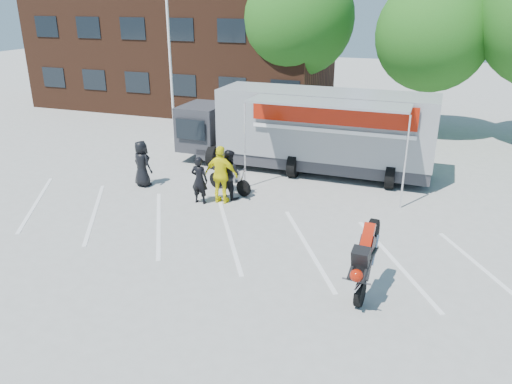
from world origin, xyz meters
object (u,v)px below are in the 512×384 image
Objects in this scene: flagpole at (173,34)px; stunt_bike_rider at (366,291)px; parked_motorcycle at (230,191)px; spectator_leather_c at (229,174)px; spectator_leather_a at (142,164)px; transporter_truck at (311,171)px; tree_left at (297,19)px; spectator_leather_b at (199,180)px; tree_mid at (433,35)px; spectator_hivis at (221,175)px.

stunt_bike_rider is at bearing -45.04° from flagpole.
parked_motorcycle is 1.13× the size of spectator_leather_c.
spectator_leather_a is (1.82, -6.26, -4.19)m from flagpole.
flagpole is 9.20m from transporter_truck.
transporter_truck is at bearing -70.04° from tree_left.
transporter_truck is (3.06, -8.42, -5.57)m from tree_left.
spectator_leather_b reaches higher than transporter_truck.
tree_left reaches higher than spectator_leather_c.
transporter_truck is (7.30, -2.42, -5.05)m from flagpole.
tree_mid is at bearing 62.57° from transporter_truck.
tree_mid is 13.36m from spectator_leather_c.
stunt_bike_rider is 7.11m from spectator_leather_c.
tree_left is 4.31× the size of spectator_hivis.
tree_mid reaches higher than spectator_leather_b.
flagpole reaches higher than spectator_leather_a.
tree_mid is 3.89× the size of parked_motorcycle.
transporter_truck is 5.46m from spectator_leather_b.
spectator_leather_a is (-9.43, -11.26, -4.08)m from tree_mid.
spectator_hivis is (5.25, -6.78, -4.05)m from flagpole.
spectator_hivis is at bearing -116.98° from tree_mid.
parked_motorcycle is 7.56m from stunt_bike_rider.
flagpole is 16.02m from stunt_bike_rider.
tree_left is 4.23× the size of stunt_bike_rider.
flagpole is 0.78× the size of transporter_truck.
spectator_leather_b is (-2.74, -4.65, 0.82)m from transporter_truck.
flagpole is 7.74m from spectator_leather_a.
stunt_bike_rider is at bearing -91.82° from tree_mid.
spectator_leather_b reaches higher than parked_motorcycle.
stunt_bike_rider is (-0.50, -15.76, -4.94)m from tree_mid.
spectator_leather_c reaches higher than transporter_truck.
transporter_truck is at bearing -95.27° from spectator_leather_c.
tree_mid is (7.00, -1.00, -0.62)m from tree_left.
spectator_leather_a is at bearing -73.80° from flagpole.
parked_motorcycle is (-2.20, -3.32, 0.00)m from transporter_truck.
spectator_leather_a is at bearing 158.88° from stunt_bike_rider.
tree_mid is at bearing -9.11° from parked_motorcycle.
spectator_hivis reaches higher than parked_motorcycle.
flagpole is at bearing -156.03° from tree_mid.
transporter_truck is at bearing 118.08° from stunt_bike_rider.
flagpole is 4.85× the size of spectator_leather_b.
tree_mid is at bearing -8.13° from tree_left.
tree_left is 13.02m from parked_motorcycle.
flagpole reaches higher than spectator_hivis.
flagpole reaches higher than stunt_bike_rider.
spectator_leather_a reaches higher than stunt_bike_rider.
flagpole is 9.21m from spectator_leather_c.
transporter_truck is at bearing -125.36° from spectator_leather_a.
parked_motorcycle is (-6.14, -10.74, -4.94)m from tree_mid.
spectator_hivis is at bearing 149.76° from stunt_bike_rider.
tree_left is at bearing -62.92° from spectator_leather_c.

